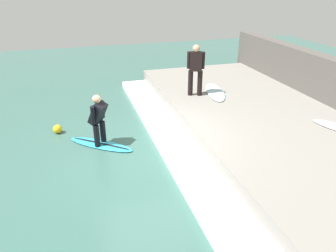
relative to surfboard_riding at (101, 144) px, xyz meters
name	(u,v)px	position (x,y,z in m)	size (l,w,h in m)	color
ground_plane	(147,154)	(1.05, -0.79, -0.03)	(28.00, 28.00, 0.00)	#386056
concrete_ledge	(269,128)	(4.51, -0.79, 0.22)	(4.40, 11.68, 0.51)	gray
wave_foam_crest	(177,146)	(1.84, -0.79, 0.07)	(0.94, 11.09, 0.19)	white
surfboard_riding	(101,144)	(0.00, 0.00, 0.00)	(1.73, 1.53, 0.07)	#2DADD1
surfer_riding	(98,117)	(0.00, 0.00, 0.77)	(0.57, 0.56, 1.34)	black
surfer_waiting_near	(196,68)	(3.24, 1.65, 1.39)	(0.53, 0.38, 1.62)	black
surfboard_waiting_near	(215,92)	(3.97, 1.68, 0.51)	(1.01, 1.95, 0.06)	silver
marker_buoy	(58,129)	(-1.08, 1.09, 0.09)	(0.25, 0.25, 0.25)	yellow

